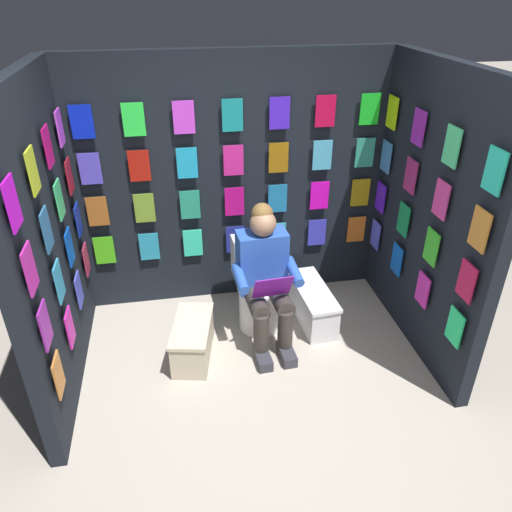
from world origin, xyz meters
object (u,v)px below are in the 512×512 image
toilet (259,290)px  comic_longbox_far (193,340)px  person_reading (265,277)px  comic_longbox_near (312,304)px

toilet → comic_longbox_far: size_ratio=1.21×
toilet → person_reading: size_ratio=0.65×
comic_longbox_near → comic_longbox_far: size_ratio=1.15×
comic_longbox_far → toilet: bearing=-136.5°
person_reading → comic_longbox_near: 0.65m
comic_longbox_near → comic_longbox_far: bearing=12.2°
person_reading → toilet: bearing=-90.5°
comic_longbox_near → comic_longbox_far: comic_longbox_near is taller
toilet → comic_longbox_near: (-0.47, 0.07, -0.16)m
person_reading → comic_longbox_far: (0.62, 0.15, -0.44)m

